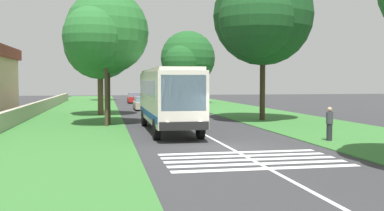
% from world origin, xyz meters
% --- Properties ---
extents(ground, '(160.00, 160.00, 0.00)m').
position_xyz_m(ground, '(0.00, 0.00, 0.00)').
color(ground, '#333335').
extents(grass_verge_left, '(120.00, 8.00, 0.04)m').
position_xyz_m(grass_verge_left, '(15.00, 8.20, 0.02)').
color(grass_verge_left, '#387533').
rests_on(grass_verge_left, ground).
extents(grass_verge_right, '(120.00, 8.00, 0.04)m').
position_xyz_m(grass_verge_right, '(15.00, -8.20, 0.02)').
color(grass_verge_right, '#387533').
rests_on(grass_verge_right, ground).
extents(centre_line, '(110.00, 0.16, 0.01)m').
position_xyz_m(centre_line, '(15.00, 0.00, 0.00)').
color(centre_line, silver).
rests_on(centre_line, ground).
extents(coach_bus, '(11.16, 2.62, 3.73)m').
position_xyz_m(coach_bus, '(6.97, 1.80, 2.15)').
color(coach_bus, silver).
rests_on(coach_bus, ground).
extents(zebra_crossing, '(4.05, 6.80, 0.01)m').
position_xyz_m(zebra_crossing, '(-3.40, 0.00, 0.00)').
color(zebra_crossing, silver).
rests_on(zebra_crossing, ground).
extents(trailing_car_0, '(4.30, 1.78, 1.43)m').
position_xyz_m(trailing_car_0, '(27.69, 1.67, 0.67)').
color(trailing_car_0, '#B7A893').
rests_on(trailing_car_0, ground).
extents(trailing_car_1, '(4.30, 1.78, 1.43)m').
position_xyz_m(trailing_car_1, '(35.34, -1.65, 0.67)').
color(trailing_car_1, black).
rests_on(trailing_car_1, ground).
extents(trailing_car_2, '(4.30, 1.78, 1.43)m').
position_xyz_m(trailing_car_2, '(43.40, 1.59, 0.67)').
color(trailing_car_2, '#B21E1E').
rests_on(trailing_car_2, ground).
extents(trailing_car_3, '(4.30, 1.78, 1.43)m').
position_xyz_m(trailing_car_3, '(51.33, -2.01, 0.67)').
color(trailing_car_3, '#B7A893').
rests_on(trailing_car_3, ground).
extents(roadside_tree_left_0, '(5.16, 4.51, 8.81)m').
position_xyz_m(roadside_tree_left_0, '(51.80, 6.25, 6.46)').
color(roadside_tree_left_0, brown).
rests_on(roadside_tree_left_0, grass_verge_left).
extents(roadside_tree_left_1, '(6.86, 5.72, 9.21)m').
position_xyz_m(roadside_tree_left_1, '(11.72, 5.54, 6.23)').
color(roadside_tree_left_1, '#3D2D1E').
rests_on(roadside_tree_left_1, grass_verge_left).
extents(roadside_tree_left_2, '(7.08, 6.32, 9.47)m').
position_xyz_m(roadside_tree_left_2, '(20.92, 6.06, 6.21)').
color(roadside_tree_left_2, brown).
rests_on(roadside_tree_left_2, grass_verge_left).
extents(roadside_tree_right_0, '(9.40, 7.68, 11.77)m').
position_xyz_m(roadside_tree_right_0, '(13.07, -6.07, 7.78)').
color(roadside_tree_right_0, '#3D2D1E').
rests_on(roadside_tree_right_0, grass_verge_right).
extents(roadside_tree_right_2, '(9.01, 7.41, 9.83)m').
position_xyz_m(roadside_tree_right_2, '(40.93, -5.36, 5.96)').
color(roadside_tree_right_2, brown).
rests_on(roadside_tree_right_2, grass_verge_right).
extents(utility_pole, '(0.24, 1.40, 8.17)m').
position_xyz_m(utility_pole, '(10.58, 5.44, 4.27)').
color(utility_pole, '#473828').
rests_on(utility_pole, grass_verge_left).
extents(roadside_wall, '(70.00, 0.40, 1.11)m').
position_xyz_m(roadside_wall, '(20.00, 11.60, 0.60)').
color(roadside_wall, '#B2A893').
rests_on(roadside_wall, grass_verge_left).
extents(pedestrian, '(0.34, 0.34, 1.69)m').
position_xyz_m(pedestrian, '(0.91, -5.50, 0.91)').
color(pedestrian, '#26262D').
rests_on(pedestrian, grass_verge_right).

